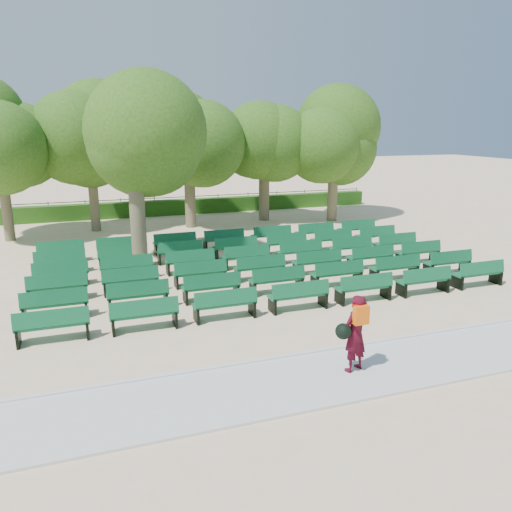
{
  "coord_description": "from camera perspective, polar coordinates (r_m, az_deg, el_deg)",
  "views": [
    {
      "loc": [
        -5.11,
        -16.13,
        5.33
      ],
      "look_at": [
        0.17,
        -1.0,
        1.1
      ],
      "focal_mm": 35.0,
      "sensor_mm": 36.0,
      "label": 1
    }
  ],
  "objects": [
    {
      "name": "hedge",
      "position": [
        30.94,
        -9.54,
        5.51
      ],
      "size": [
        26.0,
        0.7,
        0.9
      ],
      "primitive_type": "cube",
      "color": "#285917",
      "rests_on": "ground"
    },
    {
      "name": "person",
      "position": [
        11.15,
        11.18,
        -8.56
      ],
      "size": [
        0.87,
        0.62,
        1.75
      ],
      "rotation": [
        0.0,
        0.0,
        3.51
      ],
      "color": "#420917",
      "rests_on": "ground"
    },
    {
      "name": "tree_among",
      "position": [
        19.04,
        -13.82,
        11.85
      ],
      "size": [
        4.99,
        4.99,
        6.76
      ],
      "color": "brown",
      "rests_on": "ground"
    },
    {
      "name": "fence",
      "position": [
        31.41,
        -9.64,
        4.81
      ],
      "size": [
        26.0,
        0.1,
        1.02
      ],
      "primitive_type": null,
      "color": "black",
      "rests_on": "ground"
    },
    {
      "name": "paving",
      "position": [
        11.42,
        10.08,
        -13.12
      ],
      "size": [
        30.0,
        2.2,
        0.06
      ],
      "primitive_type": "cube",
      "color": "silver",
      "rests_on": "ground"
    },
    {
      "name": "bench_array",
      "position": [
        18.47,
        -0.35,
        -1.68
      ],
      "size": [
        1.82,
        0.62,
        1.13
      ],
      "rotation": [
        0.0,
        0.0,
        -0.04
      ],
      "color": "#105D33",
      "rests_on": "ground"
    },
    {
      "name": "tree_line",
      "position": [
        27.15,
        -8.04,
        3.32
      ],
      "size": [
        21.8,
        6.8,
        7.04
      ],
      "primitive_type": null,
      "color": "#35611A",
      "rests_on": "ground"
    },
    {
      "name": "ground",
      "position": [
        17.74,
        -1.59,
        -2.7
      ],
      "size": [
        120.0,
        120.0,
        0.0
      ],
      "primitive_type": "plane",
      "color": "beige"
    },
    {
      "name": "curb",
      "position": [
        12.31,
        7.44,
        -10.75
      ],
      "size": [
        30.0,
        0.12,
        0.1
      ],
      "primitive_type": "cube",
      "color": "silver",
      "rests_on": "ground"
    }
  ]
}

